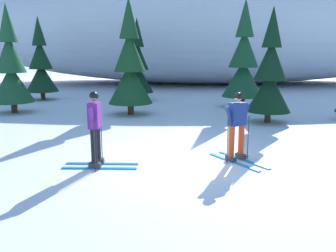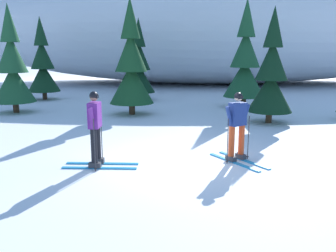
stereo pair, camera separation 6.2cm
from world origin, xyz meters
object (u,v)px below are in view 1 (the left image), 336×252
object	(u,v)px
pine_tree_left	(11,68)
pine_tree_center_right	(243,63)
skier_purple_jacket	(95,128)
skier_navy_jacket	(237,125)
pine_tree_far_left	(41,65)
pine_tree_center_left	(137,67)
pine_tree_center	(130,67)
pine_tree_right	(270,75)

from	to	relation	value
pine_tree_left	pine_tree_center_right	distance (m)	10.87
skier_purple_jacket	pine_tree_center_right	xyz separation A→B (m)	(5.20, 9.58, 1.24)
skier_navy_jacket	pine_tree_far_left	xyz separation A→B (m)	(-9.32, 11.61, 1.06)
skier_purple_jacket	pine_tree_far_left	bearing A→B (deg)	115.79
pine_tree_far_left	pine_tree_center_left	xyz separation A→B (m)	(5.58, -0.17, -0.05)
pine_tree_left	pine_tree_center_left	distance (m)	6.79
pine_tree_center	pine_tree_center_right	world-z (taller)	pine_tree_center_right
skier_navy_jacket	pine_tree_right	bearing A→B (deg)	67.77
pine_tree_far_left	pine_tree_center_left	size ratio (longest dim) A/B	1.03
pine_tree_center	skier_purple_jacket	bearing A→B (deg)	-89.10
pine_tree_center_right	pine_tree_left	bearing A→B (deg)	-169.62
pine_tree_center_left	pine_tree_center	bearing A→B (deg)	-87.73
pine_tree_center_left	pine_tree_center	world-z (taller)	pine_tree_center
skier_purple_jacket	pine_tree_left	bearing A→B (deg)	125.78
pine_tree_far_left	pine_tree_left	distance (m)	4.56
pine_tree_center_left	pine_tree_center_right	world-z (taller)	pine_tree_center_right
pine_tree_center_left	pine_tree_right	world-z (taller)	pine_tree_center_left
skier_purple_jacket	pine_tree_left	distance (m)	9.45
pine_tree_far_left	pine_tree_right	world-z (taller)	pine_tree_far_left
pine_tree_left	pine_tree_center_left	xyz separation A→B (m)	(5.19, 4.37, -0.09)
pine_tree_center	pine_tree_right	xyz separation A→B (m)	(5.61, -1.72, -0.25)
skier_navy_jacket	pine_tree_left	distance (m)	11.44
pine_tree_left	pine_tree_right	size ratio (longest dim) A/B	1.09
pine_tree_left	pine_tree_center	distance (m)	5.39
pine_tree_left	skier_purple_jacket	bearing A→B (deg)	-54.22
skier_navy_jacket	pine_tree_center_left	xyz separation A→B (m)	(-3.74, 11.44, 1.01)
skier_navy_jacket	pine_tree_right	size ratio (longest dim) A/B	0.40
skier_purple_jacket	pine_tree_center_left	distance (m)	12.04
pine_tree_left	pine_tree_center	size ratio (longest dim) A/B	0.96
skier_purple_jacket	pine_tree_center	bearing A→B (deg)	90.90
skier_navy_jacket	pine_tree_center_left	bearing A→B (deg)	108.09
pine_tree_center_left	skier_purple_jacket	bearing A→B (deg)	-88.57
pine_tree_center_right	skier_purple_jacket	bearing A→B (deg)	-118.50
pine_tree_left	skier_navy_jacket	bearing A→B (deg)	-38.35
skier_navy_jacket	pine_tree_left	world-z (taller)	pine_tree_left
skier_navy_jacket	pine_tree_center_left	size ratio (longest dim) A/B	0.38
pine_tree_left	pine_tree_center_right	xyz separation A→B (m)	(10.69, 1.96, 0.18)
pine_tree_center	skier_navy_jacket	bearing A→B (deg)	-62.28
pine_tree_center	pine_tree_far_left	bearing A→B (deg)	139.91
pine_tree_far_left	skier_purple_jacket	bearing A→B (deg)	-64.21
skier_navy_jacket	pine_tree_center_left	distance (m)	12.08
pine_tree_left	pine_tree_center	xyz separation A→B (m)	(5.38, -0.31, 0.08)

